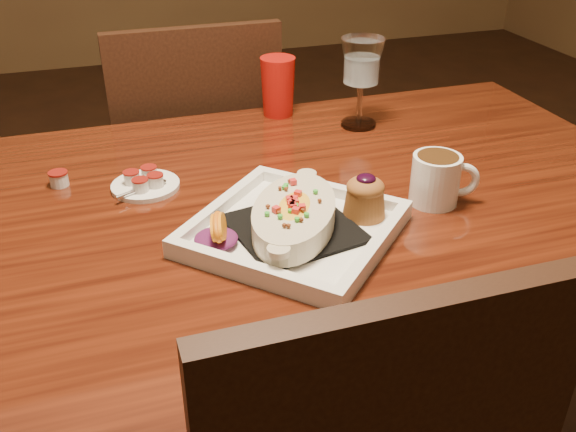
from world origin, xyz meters
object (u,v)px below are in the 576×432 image
object	(u,v)px
plate	(300,220)
goblet	(362,66)
saucer	(145,184)
chair_far	(196,177)
table	(258,257)
coffee_mug	(437,177)
red_tumbler	(278,87)

from	to	relation	value
plate	goblet	xyz separation A→B (m)	(0.26, 0.39, 0.10)
saucer	chair_far	bearing A→B (deg)	71.54
table	chair_far	xyz separation A→B (m)	(-0.00, 0.63, -0.15)
goblet	saucer	bearing A→B (deg)	-161.87
chair_far	plate	xyz separation A→B (m)	(0.04, -0.73, 0.27)
table	plate	size ratio (longest dim) A/B	3.76
coffee_mug	saucer	size ratio (longest dim) A/B	0.94
table	coffee_mug	bearing A→B (deg)	-13.86
chair_far	plate	size ratio (longest dim) A/B	2.33
plate	coffee_mug	bearing A→B (deg)	-37.34
goblet	table	bearing A→B (deg)	-137.20
table	saucer	distance (m)	0.24
chair_far	red_tumbler	size ratio (longest dim) A/B	7.25
chair_far	saucer	distance (m)	0.59
chair_far	table	bearing A→B (deg)	90.00
coffee_mug	red_tumbler	bearing A→B (deg)	125.03
chair_far	red_tumbler	world-z (taller)	chair_far
table	red_tumbler	bearing A→B (deg)	68.09
plate	saucer	world-z (taller)	plate
coffee_mug	red_tumbler	distance (m)	0.49
chair_far	saucer	xyz separation A→B (m)	(-0.17, -0.50, 0.25)
goblet	red_tumbler	bearing A→B (deg)	140.73
table	chair_far	bearing A→B (deg)	90.00
table	plate	distance (m)	0.17
plate	coffee_mug	xyz separation A→B (m)	(0.25, 0.03, 0.02)
table	saucer	world-z (taller)	saucer
saucer	plate	bearing A→B (deg)	-47.98
coffee_mug	goblet	bearing A→B (deg)	107.38
chair_far	red_tumbler	distance (m)	0.42
coffee_mug	goblet	distance (m)	0.36
red_tumbler	saucer	bearing A→B (deg)	-140.33
chair_far	goblet	world-z (taller)	goblet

